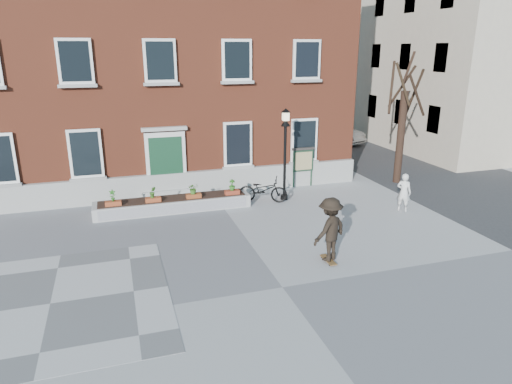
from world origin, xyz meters
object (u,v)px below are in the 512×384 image
object	(u,v)px
lamp_post	(285,142)
skateboarder	(330,229)
bystander	(404,192)
bicycle	(263,190)
parked_car	(335,132)
notice_board	(303,160)

from	to	relation	value
lamp_post	skateboarder	distance (m)	6.34
bystander	skateboarder	bearing A→B (deg)	83.59
bicycle	lamp_post	distance (m)	2.23
bystander	skateboarder	distance (m)	5.91
parked_car	skateboarder	distance (m)	18.93
notice_board	skateboarder	distance (m)	8.04
bystander	notice_board	size ratio (longest dim) A/B	0.83
bystander	lamp_post	bearing A→B (deg)	14.86
bystander	skateboarder	world-z (taller)	skateboarder
bicycle	notice_board	distance (m)	3.09
bicycle	skateboarder	world-z (taller)	skateboarder
lamp_post	notice_board	distance (m)	2.54
lamp_post	skateboarder	bearing A→B (deg)	-98.15
lamp_post	notice_board	bearing A→B (deg)	45.87
bicycle	notice_board	xyz separation A→B (m)	(2.52, 1.63, 0.72)
notice_board	skateboarder	bearing A→B (deg)	-107.38
parked_car	lamp_post	xyz separation A→B (m)	(-7.87, -10.68, 1.83)
lamp_post	notice_board	xyz separation A→B (m)	(1.53, 1.58, -1.28)
bystander	skateboarder	size ratio (longest dim) A/B	0.76
bystander	lamp_post	size ratio (longest dim) A/B	0.40
bicycle	skateboarder	xyz separation A→B (m)	(0.12, -6.04, 0.52)
skateboarder	lamp_post	bearing A→B (deg)	81.85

